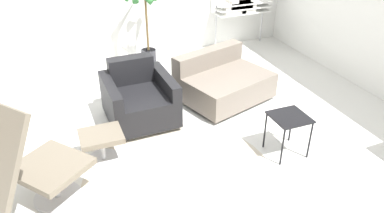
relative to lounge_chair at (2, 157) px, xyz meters
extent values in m
plane|color=silver|center=(1.78, 0.45, -0.75)|extent=(12.00, 12.00, 0.00)
cylinder|color=#BCB29E|center=(1.50, 0.11, -0.75)|extent=(1.98, 1.98, 0.01)
cylinder|color=#BCBCC1|center=(0.31, 0.25, -0.74)|extent=(0.62, 0.62, 0.02)
cylinder|color=#BCBCC1|center=(0.31, 0.25, -0.57)|extent=(0.06, 0.06, 0.31)
cube|color=#6B6051|center=(0.31, 0.25, -0.38)|extent=(0.82, 0.82, 0.06)
cylinder|color=#BCBCC1|center=(0.82, 0.66, -0.74)|extent=(0.36, 0.36, 0.02)
cylinder|color=#BCBCC1|center=(0.82, 0.66, -0.60)|extent=(0.05, 0.05, 0.27)
cube|color=#6B6051|center=(0.82, 0.66, -0.43)|extent=(0.44, 0.38, 0.06)
cube|color=silver|center=(1.41, 1.29, -0.72)|extent=(0.68, 0.72, 0.06)
cube|color=black|center=(1.41, 1.29, -0.52)|extent=(0.59, 0.87, 0.35)
cube|color=black|center=(1.40, 1.63, -0.17)|extent=(0.57, 0.19, 0.34)
cube|color=black|center=(1.75, 1.30, -0.42)|extent=(0.14, 0.86, 0.53)
cube|color=black|center=(1.06, 1.28, -0.42)|extent=(0.14, 0.86, 0.53)
cube|color=black|center=(2.64, 1.42, -0.72)|extent=(1.22, 1.05, 0.05)
cube|color=#70665B|center=(2.64, 1.42, -0.53)|extent=(1.37, 1.21, 0.34)
cube|color=#70665B|center=(2.54, 1.76, -0.23)|extent=(1.16, 0.54, 0.25)
cube|color=black|center=(2.74, 0.06, -0.29)|extent=(0.39, 0.39, 0.02)
cylinder|color=black|center=(2.57, -0.11, -0.52)|extent=(0.02, 0.02, 0.45)
cylinder|color=black|center=(2.91, -0.11, -0.52)|extent=(0.02, 0.02, 0.45)
cylinder|color=black|center=(2.57, 0.23, -0.52)|extent=(0.02, 0.02, 0.45)
cylinder|color=black|center=(2.91, 0.23, -0.52)|extent=(0.02, 0.02, 0.45)
cylinder|color=#333338|center=(2.00, 2.99, -0.62)|extent=(0.25, 0.25, 0.27)
cylinder|color=#382819|center=(2.00, 2.99, -0.49)|extent=(0.23, 0.23, 0.02)
cylinder|color=brown|center=(2.00, 2.99, -0.06)|extent=(0.04, 0.04, 0.85)
cylinder|color=#BCBCC1|center=(3.38, 3.32, 0.07)|extent=(0.03, 0.03, 1.65)
cube|color=white|center=(3.86, 3.20, -0.11)|extent=(1.03, 0.28, 0.02)
cube|color=white|center=(3.86, 3.20, -0.02)|extent=(1.03, 0.28, 0.02)
cube|color=white|center=(3.86, 3.20, 0.07)|extent=(1.03, 0.28, 0.02)
cube|color=beige|center=(3.65, 3.19, 0.00)|extent=(0.41, 0.24, 0.19)
cube|color=silver|center=(3.77, 3.19, 0.08)|extent=(0.43, 0.24, 0.17)
cube|color=beige|center=(3.91, 3.19, 0.01)|extent=(0.28, 0.24, 0.20)
camera|label=1|loc=(0.52, -2.71, 1.80)|focal=35.00mm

